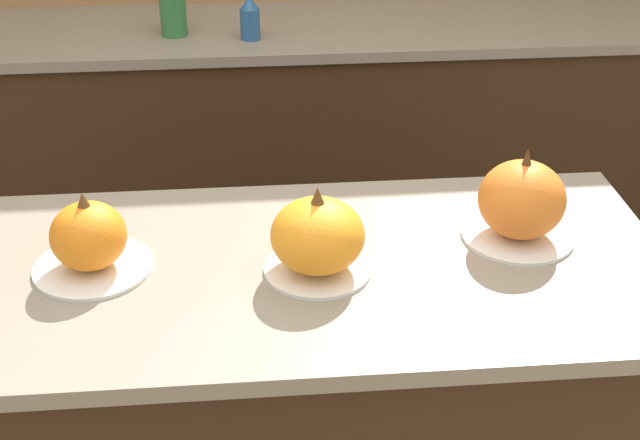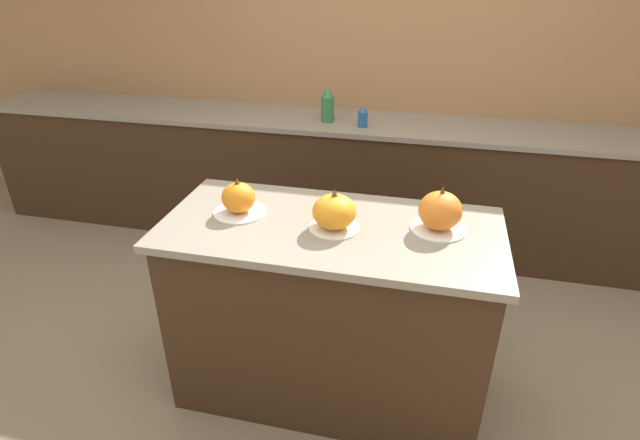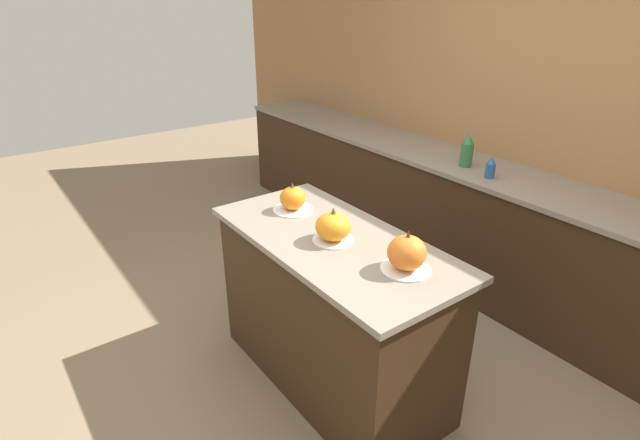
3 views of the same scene
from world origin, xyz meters
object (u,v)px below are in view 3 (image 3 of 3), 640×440
object	(u,v)px
pumpkin_cake_right	(407,254)
bottle_short	(491,168)
pumpkin_cake_left	(293,200)
pumpkin_cake_center	(333,227)
bottle_tall	(467,151)

from	to	relation	value
pumpkin_cake_right	bottle_short	bearing A→B (deg)	111.63
pumpkin_cake_left	pumpkin_cake_center	xyz separation A→B (m)	(0.44, -0.05, 0.01)
pumpkin_cake_right	bottle_tall	xyz separation A→B (m)	(-0.78, 1.40, 0.03)
bottle_tall	bottle_short	size ratio (longest dim) A/B	1.67
pumpkin_cake_left	pumpkin_cake_center	size ratio (longest dim) A/B	1.10
pumpkin_cake_left	bottle_tall	size ratio (longest dim) A/B	0.96
pumpkin_cake_center	pumpkin_cake_right	distance (m)	0.44
pumpkin_cake_left	bottle_tall	world-z (taller)	bottle_tall
pumpkin_cake_left	bottle_tall	xyz separation A→B (m)	(0.09, 1.44, 0.05)
pumpkin_cake_left	pumpkin_cake_right	world-z (taller)	pumpkin_cake_right
bottle_tall	pumpkin_cake_right	bearing A→B (deg)	-60.72
bottle_tall	bottle_short	xyz separation A→B (m)	(0.25, -0.06, -0.05)
bottle_tall	bottle_short	distance (m)	0.27
bottle_short	pumpkin_cake_right	bearing A→B (deg)	-68.37
pumpkin_cake_left	bottle_tall	distance (m)	1.45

